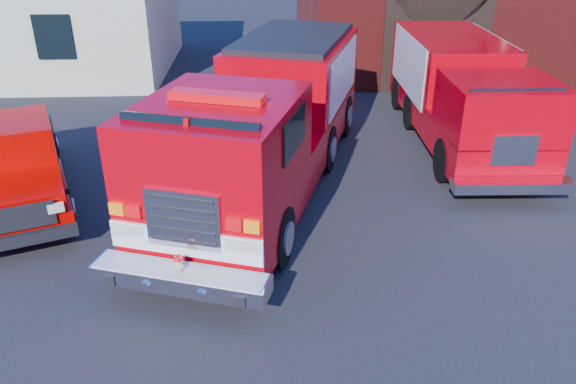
{
  "coord_description": "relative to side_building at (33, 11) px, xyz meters",
  "views": [
    {
      "loc": [
        -0.45,
        -9.72,
        5.54
      ],
      "look_at": [
        0.0,
        -1.2,
        1.3
      ],
      "focal_mm": 35.0,
      "sensor_mm": 36.0,
      "label": 1
    }
  ],
  "objects": [
    {
      "name": "ground",
      "position": [
        9.0,
        -13.0,
        -2.2
      ],
      "size": [
        100.0,
        100.0,
        0.0
      ],
      "primitive_type": "plane",
      "color": "black",
      "rests_on": "ground"
    },
    {
      "name": "parking_stripe_near",
      "position": [
        15.5,
        -12.0,
        -2.2
      ],
      "size": [
        0.12,
        3.0,
        0.01
      ],
      "primitive_type": "cube",
      "color": "yellow",
      "rests_on": "ground"
    },
    {
      "name": "parking_stripe_mid",
      "position": [
        15.5,
        -9.0,
        -2.2
      ],
      "size": [
        0.12,
        3.0,
        0.01
      ],
      "primitive_type": "cube",
      "color": "yellow",
      "rests_on": "ground"
    },
    {
      "name": "parking_stripe_far",
      "position": [
        15.5,
        -6.0,
        -2.2
      ],
      "size": [
        0.12,
        3.0,
        0.01
      ],
      "primitive_type": "cube",
      "color": "yellow",
      "rests_on": "ground"
    },
    {
      "name": "side_building",
      "position": [
        0.0,
        0.0,
        0.0
      ],
      "size": [
        10.2,
        8.2,
        4.35
      ],
      "color": "beige",
      "rests_on": "ground"
    },
    {
      "name": "fire_engine",
      "position": [
        8.74,
        -11.05,
        -0.68
      ],
      "size": [
        5.4,
        9.89,
        2.94
      ],
      "color": "black",
      "rests_on": "ground"
    },
    {
      "name": "pickup_truck",
      "position": [
        3.26,
        -11.57,
        -1.34
      ],
      "size": [
        3.92,
        5.91,
        1.82
      ],
      "color": "black",
      "rests_on": "ground"
    },
    {
      "name": "secondary_truck",
      "position": [
        13.87,
        -8.56,
        -0.82
      ],
      "size": [
        2.68,
        7.91,
        2.54
      ],
      "color": "black",
      "rests_on": "ground"
    }
  ]
}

